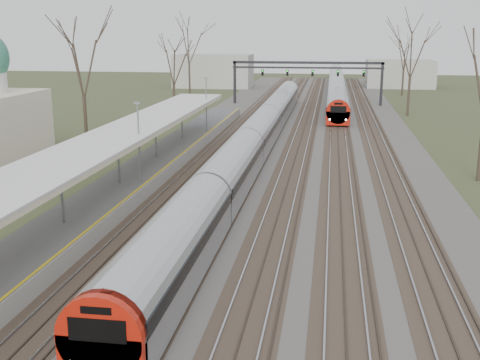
% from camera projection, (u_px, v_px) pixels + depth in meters
% --- Properties ---
extents(track_bed, '(24.00, 160.00, 0.22)m').
position_uv_depth(track_bed, '(292.00, 142.00, 56.17)').
color(track_bed, '#474442').
rests_on(track_bed, ground).
extents(platform, '(3.50, 69.00, 1.00)m').
position_uv_depth(platform, '(138.00, 178.00, 40.63)').
color(platform, '#9E9B93').
rests_on(platform, ground).
extents(canopy, '(4.10, 50.00, 3.11)m').
position_uv_depth(canopy, '(111.00, 140.00, 35.47)').
color(canopy, slate).
rests_on(canopy, platform).
extents(signal_gantry, '(21.00, 0.59, 6.08)m').
position_uv_depth(signal_gantry, '(308.00, 70.00, 83.78)').
color(signal_gantry, black).
rests_on(signal_gantry, ground).
extents(tree_west_far, '(5.50, 5.50, 11.33)m').
position_uv_depth(tree_west_far, '(82.00, 57.00, 50.05)').
color(tree_west_far, '#2D231C').
rests_on(tree_west_far, ground).
extents(train_near, '(2.62, 75.21, 3.05)m').
position_uv_depth(train_near, '(259.00, 133.00, 52.76)').
color(train_near, '#B7BAC2').
rests_on(train_near, ground).
extents(train_far, '(2.62, 75.21, 3.05)m').
position_uv_depth(train_far, '(337.00, 85.00, 100.14)').
color(train_far, '#B7BAC2').
rests_on(train_far, ground).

